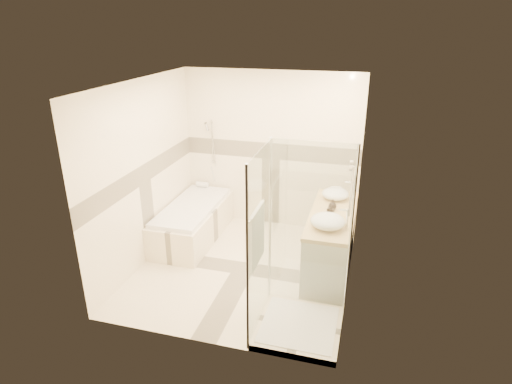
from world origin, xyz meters
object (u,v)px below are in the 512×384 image
(bathtub, at_px, (193,220))
(shower_enclosure, at_px, (291,286))
(vessel_sink_far, at_px, (328,221))
(amenity_bottle_b, at_px, (333,204))
(amenity_bottle_a, at_px, (331,210))
(vessel_sink_near, at_px, (335,194))
(vanity, at_px, (331,241))

(bathtub, relative_size, shower_enclosure, 0.83)
(vessel_sink_far, height_order, amenity_bottle_b, vessel_sink_far)
(vessel_sink_far, xyz_separation_m, amenity_bottle_a, (0.00, 0.32, 0.00))
(shower_enclosure, xyz_separation_m, amenity_bottle_b, (0.27, 1.38, 0.41))
(vessel_sink_near, bearing_deg, amenity_bottle_a, -90.00)
(bathtub, relative_size, vessel_sink_far, 4.05)
(vessel_sink_far, bearing_deg, amenity_bottle_a, 90.00)
(vessel_sink_far, relative_size, amenity_bottle_a, 2.45)
(amenity_bottle_a, relative_size, amenity_bottle_b, 1.25)
(shower_enclosure, bearing_deg, vanity, 77.03)
(vanity, height_order, amenity_bottle_a, amenity_bottle_a)
(vanity, bearing_deg, amenity_bottle_b, 100.41)
(amenity_bottle_b, bearing_deg, vessel_sink_near, 90.00)
(vessel_sink_near, distance_m, vessel_sink_far, 0.92)
(bathtub, height_order, vessel_sink_far, vessel_sink_far)
(vanity, height_order, vessel_sink_far, vessel_sink_far)
(bathtub, height_order, vessel_sink_near, vessel_sink_near)
(vessel_sink_near, bearing_deg, amenity_bottle_b, -90.00)
(vessel_sink_far, bearing_deg, vanity, 87.42)
(vanity, distance_m, vessel_sink_far, 0.67)
(amenity_bottle_b, bearing_deg, amenity_bottle_a, -90.00)
(bathtub, bearing_deg, amenity_bottle_a, -12.52)
(vessel_sink_near, distance_m, amenity_bottle_a, 0.60)
(shower_enclosure, bearing_deg, bathtub, 138.90)
(bathtub, height_order, amenity_bottle_b, amenity_bottle_b)
(vessel_sink_far, height_order, amenity_bottle_a, amenity_bottle_a)
(bathtub, xyz_separation_m, vessel_sink_near, (2.13, 0.13, 0.62))
(vessel_sink_near, bearing_deg, vanity, -87.62)
(vanity, relative_size, vessel_sink_near, 4.34)
(vessel_sink_near, xyz_separation_m, amenity_bottle_a, (0.00, -0.60, 0.01))
(bathtub, bearing_deg, vanity, -9.25)
(amenity_bottle_b, bearing_deg, vanity, -79.59)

